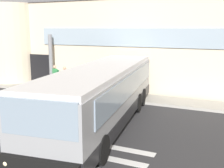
% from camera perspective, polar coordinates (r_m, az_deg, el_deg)
% --- Properties ---
extents(ground_plane, '(80.00, 90.00, 0.02)m').
position_cam_1_polar(ground_plane, '(13.78, -5.53, -7.31)').
color(ground_plane, '#2B2B2D').
rests_on(ground_plane, ground).
extents(bay_paint_stripes, '(4.40, 3.96, 0.01)m').
position_cam_1_polar(bay_paint_stripes, '(9.51, -7.62, -16.27)').
color(bay_paint_stripes, silver).
rests_on(bay_paint_stripes, ground).
extents(terminal_building, '(23.52, 13.80, 6.59)m').
position_cam_1_polar(terminal_building, '(24.07, 6.79, 8.71)').
color(terminal_building, beige).
rests_on(terminal_building, ground).
extents(boarding_curb, '(25.72, 2.00, 0.15)m').
position_cam_1_polar(boarding_curb, '(17.91, 2.07, -2.55)').
color(boarding_curb, '#9E9B93').
rests_on(boarding_curb, ground).
extents(entry_support_column, '(0.28, 0.28, 3.80)m').
position_cam_1_polar(entry_support_column, '(20.97, -12.47, 4.73)').
color(entry_support_column, slate).
rests_on(entry_support_column, boarding_curb).
extents(bus_main_foreground, '(4.05, 11.46, 2.70)m').
position_cam_1_polar(bus_main_foreground, '(12.73, -1.96, -2.54)').
color(bus_main_foreground, gray).
rests_on(bus_main_foreground, ground).
extents(passenger_near_column, '(0.53, 0.49, 1.68)m').
position_cam_1_polar(passenger_near_column, '(20.10, -11.57, 1.79)').
color(passenger_near_column, '#4C4233').
rests_on(passenger_near_column, boarding_curb).
extents(passenger_by_doorway, '(0.40, 0.49, 1.68)m').
position_cam_1_polar(passenger_by_doorway, '(19.35, -9.69, 1.38)').
color(passenger_by_doorway, '#1E2338').
rests_on(passenger_by_doorway, boarding_curb).
extents(passenger_at_curb_edge, '(0.47, 0.42, 1.68)m').
position_cam_1_polar(passenger_at_curb_edge, '(18.63, -7.60, 1.06)').
color(passenger_at_curb_edge, '#2D2D33').
rests_on(passenger_at_curb_edge, boarding_curb).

